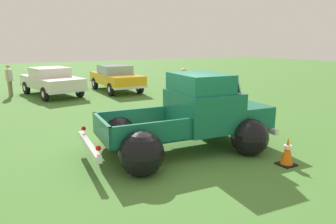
{
  "coord_description": "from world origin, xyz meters",
  "views": [
    {
      "loc": [
        -3.88,
        -6.34,
        2.66
      ],
      "look_at": [
        0.0,
        0.6,
        0.88
      ],
      "focal_mm": 33.22,
      "sensor_mm": 36.0,
      "label": 1
    }
  ],
  "objects_px": {
    "show_car_0": "(51,80)",
    "show_car_1": "(116,77)",
    "spectator_1": "(9,78)",
    "vintage_pickup_truck": "(193,120)",
    "spectator_0": "(183,89)",
    "lane_cone_0": "(287,152)"
  },
  "relations": [
    {
      "from": "show_car_0",
      "to": "show_car_1",
      "type": "relative_size",
      "value": 1.05
    },
    {
      "from": "show_car_0",
      "to": "spectator_1",
      "type": "bearing_deg",
      "value": -123.47
    },
    {
      "from": "show_car_1",
      "to": "spectator_1",
      "type": "height_order",
      "value": "spectator_1"
    },
    {
      "from": "show_car_1",
      "to": "vintage_pickup_truck",
      "type": "bearing_deg",
      "value": -9.6
    },
    {
      "from": "show_car_0",
      "to": "spectator_0",
      "type": "xyz_separation_m",
      "value": [
        3.55,
        -7.08,
        0.22
      ]
    },
    {
      "from": "show_car_0",
      "to": "show_car_1",
      "type": "height_order",
      "value": "same"
    },
    {
      "from": "show_car_1",
      "to": "lane_cone_0",
      "type": "height_order",
      "value": "show_car_1"
    },
    {
      "from": "spectator_1",
      "to": "show_car_0",
      "type": "bearing_deg",
      "value": 0.76
    },
    {
      "from": "show_car_1",
      "to": "spectator_1",
      "type": "xyz_separation_m",
      "value": [
        -5.3,
        0.92,
        0.13
      ]
    },
    {
      "from": "spectator_1",
      "to": "lane_cone_0",
      "type": "bearing_deg",
      "value": -47.3
    },
    {
      "from": "spectator_0",
      "to": "lane_cone_0",
      "type": "xyz_separation_m",
      "value": [
        -0.6,
        -5.3,
        -0.69
      ]
    },
    {
      "from": "spectator_0",
      "to": "spectator_1",
      "type": "xyz_separation_m",
      "value": [
        -5.43,
        7.83,
        -0.09
      ]
    },
    {
      "from": "vintage_pickup_truck",
      "to": "show_car_0",
      "type": "xyz_separation_m",
      "value": [
        -1.74,
        10.45,
        0.03
      ]
    },
    {
      "from": "lane_cone_0",
      "to": "spectator_1",
      "type": "bearing_deg",
      "value": 110.18
    },
    {
      "from": "show_car_0",
      "to": "spectator_1",
      "type": "xyz_separation_m",
      "value": [
        -1.88,
        0.75,
        0.13
      ]
    },
    {
      "from": "vintage_pickup_truck",
      "to": "show_car_1",
      "type": "xyz_separation_m",
      "value": [
        1.67,
        10.29,
        0.02
      ]
    },
    {
      "from": "show_car_0",
      "to": "spectator_1",
      "type": "height_order",
      "value": "spectator_1"
    },
    {
      "from": "show_car_0",
      "to": "vintage_pickup_truck",
      "type": "bearing_deg",
      "value": -2.26
    },
    {
      "from": "show_car_1",
      "to": "spectator_0",
      "type": "height_order",
      "value": "spectator_0"
    },
    {
      "from": "show_car_1",
      "to": "lane_cone_0",
      "type": "xyz_separation_m",
      "value": [
        -0.47,
        -12.22,
        -0.47
      ]
    },
    {
      "from": "spectator_1",
      "to": "lane_cone_0",
      "type": "height_order",
      "value": "spectator_1"
    },
    {
      "from": "lane_cone_0",
      "to": "show_car_0",
      "type": "bearing_deg",
      "value": 103.37
    }
  ]
}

